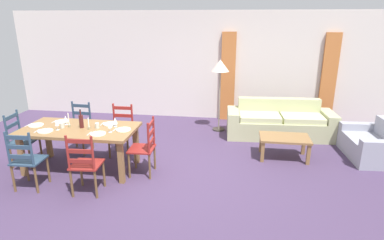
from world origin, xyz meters
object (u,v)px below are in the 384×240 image
object	(u,v)px
wine_glass_near_left	(57,124)
couch	(279,123)
wine_glass_far_left	(66,118)
wine_glass_far_right	(115,120)
coffee_cup_secondary	(62,125)
dining_chair_near_right	(85,164)
dining_table	(80,133)
wine_glass_near_right	(110,126)
armchair_upholstered	(374,145)
dining_chair_far_left	(80,127)
wine_bottle	(81,121)
coffee_cup_primary	(97,126)
coffee_table	(284,140)
dining_chair_near_left	(27,160)
dining_chair_head_west	(21,139)
dining_chair_head_east	(145,147)
standing_lamp	(220,70)
dining_chair_far_right	(122,130)

from	to	relation	value
wine_glass_near_left	couch	world-z (taller)	wine_glass_near_left
wine_glass_far_left	couch	distance (m)	4.40
wine_glass_far_right	coffee_cup_secondary	xyz separation A→B (m)	(-0.85, -0.20, -0.07)
dining_chair_near_right	couch	xyz separation A→B (m)	(3.09, 2.96, -0.19)
dining_table	wine_glass_near_right	xyz separation A→B (m)	(0.60, -0.13, 0.20)
dining_chair_near_right	couch	distance (m)	4.28
couch	armchair_upholstered	bearing A→B (deg)	-30.66
wine_glass_far_left	armchair_upholstered	bearing A→B (deg)	11.28
couch	dining_chair_near_right	bearing A→B (deg)	-136.24
dining_chair_far_left	coffee_cup_secondary	bearing A→B (deg)	-79.96
dining_chair_far_left	wine_glass_near_right	size ratio (longest dim) A/B	5.96
coffee_cup_secondary	couch	size ratio (longest dim) A/B	0.04
wine_bottle	dining_chair_near_right	bearing A→B (deg)	-62.28
coffee_cup_primary	couch	distance (m)	3.92
dining_chair_near_right	coffee_table	world-z (taller)	dining_chair_near_right
dining_chair_near_left	wine_bottle	bearing A→B (deg)	56.12
wine_glass_far_left	dining_chair_head_west	bearing A→B (deg)	-172.70
wine_glass_near_left	wine_glass_far_left	distance (m)	0.29
coffee_cup_secondary	coffee_table	xyz separation A→B (m)	(3.77, 1.01, -0.44)
dining_chair_head_east	wine_glass_far_right	xyz separation A→B (m)	(-0.55, 0.18, 0.38)
dining_chair_near_right	dining_chair_head_west	xyz separation A→B (m)	(-1.59, 0.80, 0.00)
dining_chair_near_left	dining_chair_head_east	world-z (taller)	same
dining_chair_far_left	wine_glass_near_left	bearing A→B (deg)	-82.83
dining_chair_near_right	wine_glass_far_left	size ratio (longest dim) A/B	5.96
wine_bottle	wine_glass_far_right	xyz separation A→B (m)	(0.54, 0.14, -0.01)
wine_bottle	coffee_cup_secondary	bearing A→B (deg)	-169.23
wine_glass_far_left	couch	xyz separation A→B (m)	(3.85, 2.05, -0.57)
dining_chair_near_left	standing_lamp	bearing A→B (deg)	49.49
dining_chair_far_right	dining_chair_head_west	size ratio (longest dim) A/B	1.00
dining_chair_head_east	dining_chair_head_west	bearing A→B (deg)	178.66
coffee_cup_secondary	armchair_upholstered	bearing A→B (deg)	13.13
dining_table	wine_glass_near_right	bearing A→B (deg)	-12.05
coffee_cup_primary	coffee_cup_secondary	distance (m)	0.58
dining_chair_near_left	wine_bottle	world-z (taller)	wine_bottle
wine_glass_near_left	wine_glass_far_left	world-z (taller)	same
wine_glass_far_right	coffee_cup_secondary	bearing A→B (deg)	-166.97
dining_chair_head_west	coffee_table	world-z (taller)	dining_chair_head_west
dining_chair_near_right	armchair_upholstered	xyz separation A→B (m)	(4.71, 1.99, -0.23)
wine_glass_far_left	dining_chair_near_left	bearing A→B (deg)	-101.09
coffee_cup_primary	wine_glass_near_right	bearing A→B (deg)	-29.10
dining_chair_near_right	wine_glass_near_left	world-z (taller)	dining_chair_near_right
wine_glass_near_left	coffee_cup_secondary	distance (m)	0.13
armchair_upholstered	dining_chair_near_right	bearing A→B (deg)	-157.04
coffee_cup_secondary	armchair_upholstered	xyz separation A→B (m)	(5.43, 1.27, -0.55)
wine_glass_far_left	coffee_cup_secondary	xyz separation A→B (m)	(0.03, -0.18, -0.07)
dining_chair_far_right	coffee_cup_primary	size ratio (longest dim) A/B	10.67
wine_bottle	armchair_upholstered	distance (m)	5.30
wine_glass_near_left	dining_chair_near_right	bearing A→B (deg)	-39.32
wine_bottle	wine_glass_near_right	xyz separation A→B (m)	(0.56, -0.15, -0.01)
coffee_cup_secondary	standing_lamp	size ratio (longest dim) A/B	0.05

